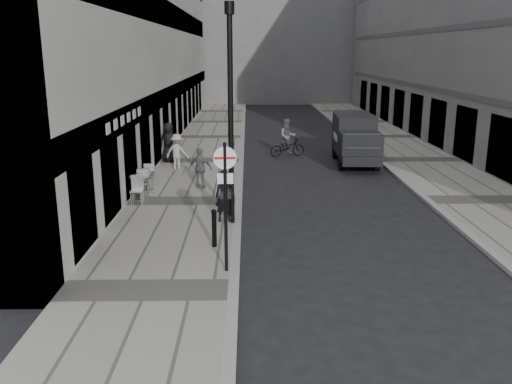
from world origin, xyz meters
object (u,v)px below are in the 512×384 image
(lamppost, at_px, (230,102))
(sign_post, at_px, (225,190))
(walking_man, at_px, (225,196))
(cyclist, at_px, (287,142))
(panel_van, at_px, (355,137))

(lamppost, bearing_deg, sign_post, -90.00)
(walking_man, bearing_deg, cyclist, 69.85)
(cyclist, bearing_deg, sign_post, -112.88)
(walking_man, distance_m, sign_post, 4.25)
(sign_post, bearing_deg, cyclist, 77.11)
(panel_van, bearing_deg, cyclist, 153.21)
(sign_post, relative_size, panel_van, 0.64)
(panel_van, bearing_deg, lamppost, -119.15)
(sign_post, height_order, lamppost, lamppost)
(sign_post, xyz_separation_m, lamppost, (0.00, 4.64, 1.69))
(lamppost, bearing_deg, walking_man, -109.00)
(sign_post, xyz_separation_m, cyclist, (2.62, 15.66, -1.41))
(panel_van, distance_m, cyclist, 3.76)
(walking_man, distance_m, lamppost, 2.99)
(walking_man, relative_size, lamppost, 0.25)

